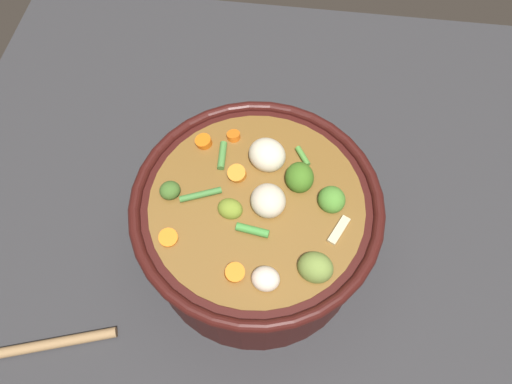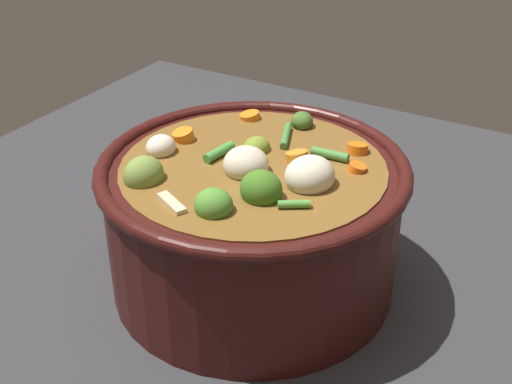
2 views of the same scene
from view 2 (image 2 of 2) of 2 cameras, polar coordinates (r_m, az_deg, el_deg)
ground_plane at (r=0.79m, az=-0.22°, el=-7.42°), size 1.10×1.10×0.00m
cooking_pot at (r=0.74m, az=-0.25°, el=-2.41°), size 0.33×0.33×0.18m
wooden_spoon at (r=1.10m, az=-4.85°, el=4.61°), size 0.21×0.23×0.02m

